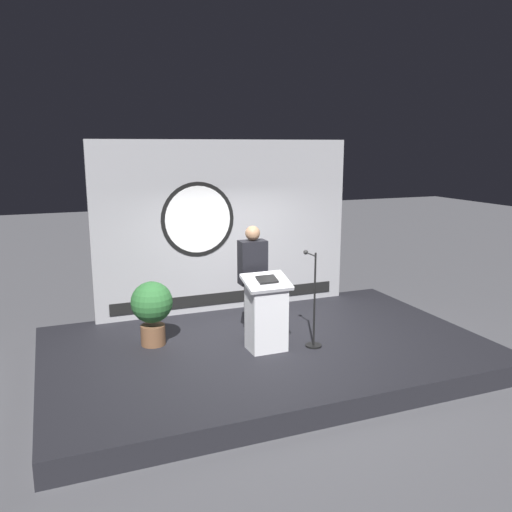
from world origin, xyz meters
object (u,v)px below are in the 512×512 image
at_px(podium, 266,314).
at_px(potted_plant, 152,307).
at_px(microphone_stand, 313,314).
at_px(speaker_person, 253,282).

distance_m(podium, potted_plant, 1.68).
bearing_deg(potted_plant, microphone_stand, -22.54).
xyz_separation_m(speaker_person, potted_plant, (-1.46, 0.31, -0.31)).
distance_m(speaker_person, potted_plant, 1.52).
bearing_deg(microphone_stand, podium, 171.11).
bearing_deg(podium, microphone_stand, -8.89).
relative_size(podium, speaker_person, 0.63).
xyz_separation_m(speaker_person, microphone_stand, (0.71, -0.59, -0.41)).
relative_size(podium, potted_plant, 1.15).
height_order(podium, speaker_person, speaker_person).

